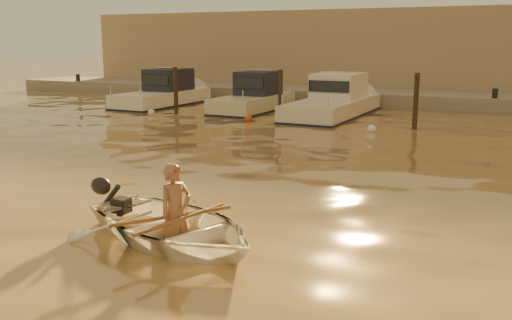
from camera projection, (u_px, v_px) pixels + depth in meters
The scene contains 17 objects.
ground_plane at pixel (240, 258), 8.38m from camera, with size 160.00×160.00×0.00m, color olive.
dinghy at pixel (172, 226), 9.05m from camera, with size 2.49×3.49×0.72m, color white.
person at pixel (176, 213), 8.93m from camera, with size 0.57×0.38×1.57m, color #936449.
outboard_motor at pixel (120, 205), 10.07m from camera, with size 0.90×0.40×0.70m, color black, non-canonical shape.
oar_port at pixel (182, 219), 8.84m from camera, with size 0.06×0.06×2.10m, color brown.
oar_starboard at pixel (174, 216), 8.98m from camera, with size 0.06×0.06×2.10m, color brown.
moored_boat_0 at pixel (162, 93), 27.85m from camera, with size 2.05×6.60×1.75m, color white, non-canonical shape.
moored_boat_1 at pixel (253, 97), 25.68m from camera, with size 1.97×5.96×1.75m, color beige, non-canonical shape.
moored_boat_2 at pixel (333, 101), 24.03m from camera, with size 2.29×7.66×1.75m, color silver, non-canonical shape.
piling_0 at pixel (176, 92), 24.86m from camera, with size 0.18×0.18×2.20m, color #2D2319.
piling_1 at pixel (280, 97), 22.69m from camera, with size 0.18×0.18×2.20m, color #2D2319.
piling_2 at pixel (416, 104), 20.38m from camera, with size 0.18×0.18×2.20m, color #2D2319.
fender_a at pixel (151, 113), 24.31m from camera, with size 0.30×0.30×0.30m, color silver.
fender_b at pixel (248, 118), 22.56m from camera, with size 0.30×0.30×0.30m, color #C44917.
fender_c at pixel (372, 129), 19.89m from camera, with size 0.30×0.30×0.30m, color white.
quay at pixel (451, 104), 27.20m from camera, with size 52.00×4.00×1.00m, color gray.
waterfront_building at pixel (468, 54), 31.55m from camera, with size 46.00×7.00×4.80m, color #9E8466.
Camera 1 is at (3.72, -6.98, 3.13)m, focal length 40.00 mm.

